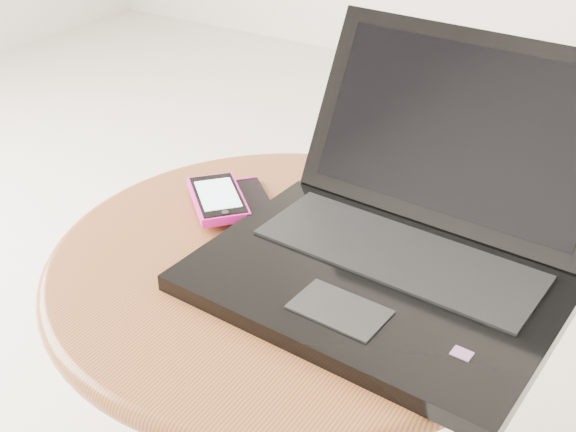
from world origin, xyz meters
The scene contains 4 objects.
table centered at (0.07, 0.08, 0.36)m, with size 0.57×0.57×0.46m.
laptop centered at (0.19, 0.13, 0.50)m, with size 0.40×0.40×0.23m.
phone_black centered at (-0.04, 0.16, 0.46)m, with size 0.11×0.11×0.01m.
phone_pink centered at (-0.06, 0.13, 0.47)m, with size 0.13×0.12×0.01m.
Camera 1 is at (0.46, -0.53, 0.94)m, focal length 46.27 mm.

